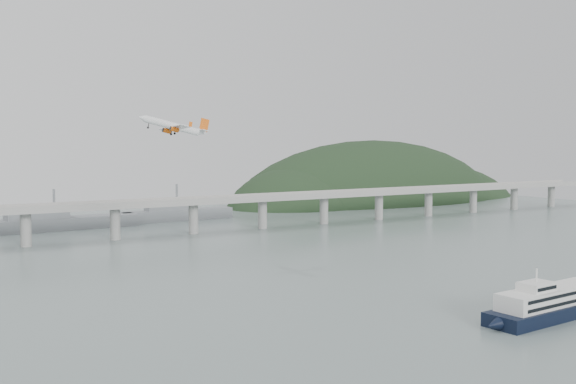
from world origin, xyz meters
TOP-DOWN VIEW (x-y plane):
  - ground at (0.00, 0.00)m, footprint 900.00×900.00m
  - bridge at (-1.15, 200.00)m, footprint 800.00×22.00m
  - headland at (285.18, 331.75)m, footprint 365.00×155.00m
  - ferry at (35.99, -50.39)m, footprint 90.73×19.09m
  - airliner at (-38.39, 87.09)m, footprint 33.18×29.87m

SIDE VIEW (x-z plane):
  - headland at x=285.18m, z-range -97.34..58.66m
  - ground at x=0.00m, z-range 0.00..0.00m
  - ferry at x=35.99m, z-range -3.91..13.19m
  - bridge at x=-1.15m, z-range 5.70..29.60m
  - airliner at x=-38.39m, z-range 59.05..69.10m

